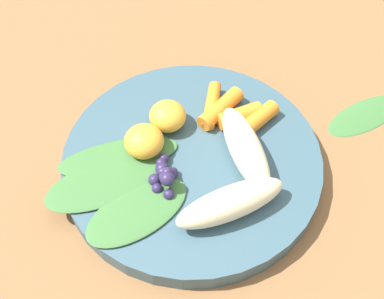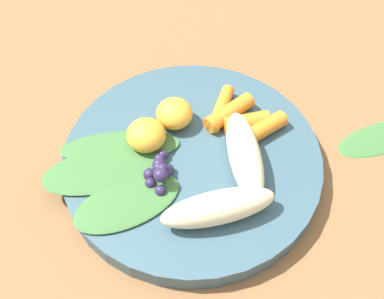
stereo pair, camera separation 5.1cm
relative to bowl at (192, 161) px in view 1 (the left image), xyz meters
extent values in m
plane|color=brown|center=(0.00, 0.00, -0.01)|extent=(2.40, 2.40, 0.00)
cylinder|color=#385666|center=(0.00, 0.00, 0.00)|extent=(0.28, 0.28, 0.02)
ellipsoid|color=beige|center=(0.03, -0.05, 0.03)|extent=(0.09, 0.11, 0.03)
ellipsoid|color=beige|center=(-0.03, -0.07, 0.03)|extent=(0.12, 0.08, 0.03)
ellipsoid|color=#F4A833|center=(-0.03, 0.04, 0.03)|extent=(0.04, 0.04, 0.03)
ellipsoid|color=#F4A833|center=(0.02, 0.05, 0.03)|extent=(0.04, 0.04, 0.03)
cylinder|color=orange|center=(0.08, -0.03, 0.02)|extent=(0.05, 0.02, 0.02)
cylinder|color=orange|center=(0.07, -0.01, 0.02)|extent=(0.05, 0.04, 0.02)
cylinder|color=orange|center=(0.07, 0.01, 0.02)|extent=(0.06, 0.02, 0.02)
cylinder|color=orange|center=(0.07, 0.02, 0.02)|extent=(0.06, 0.04, 0.01)
sphere|color=#2D234C|center=(-0.06, -0.01, 0.02)|extent=(0.01, 0.01, 0.01)
sphere|color=#2D234C|center=(-0.03, 0.02, 0.02)|extent=(0.01, 0.01, 0.01)
sphere|color=#2D234C|center=(-0.05, 0.01, 0.02)|extent=(0.01, 0.01, 0.01)
sphere|color=#2D234C|center=(-0.04, 0.01, 0.02)|extent=(0.01, 0.01, 0.01)
sphere|color=#2D234C|center=(-0.03, 0.00, 0.02)|extent=(0.01, 0.01, 0.01)
sphere|color=#2D234C|center=(-0.04, 0.00, 0.02)|extent=(0.01, 0.01, 0.01)
sphere|color=#2D234C|center=(-0.04, 0.00, 0.03)|extent=(0.01, 0.01, 0.01)
sphere|color=#2D234C|center=(-0.05, 0.00, 0.03)|extent=(0.01, 0.01, 0.01)
sphere|color=#2D234C|center=(-0.03, 0.02, 0.02)|extent=(0.01, 0.01, 0.01)
sphere|color=#2D234C|center=(-0.03, 0.00, 0.02)|extent=(0.01, 0.01, 0.01)
sphere|color=#2D234C|center=(-0.06, 0.00, 0.02)|extent=(0.01, 0.01, 0.01)
sphere|color=#2D234C|center=(-0.04, 0.01, 0.02)|extent=(0.01, 0.01, 0.01)
sphere|color=#2D234C|center=(-0.05, -0.01, 0.03)|extent=(0.01, 0.01, 0.01)
ellipsoid|color=#3D7038|center=(-0.05, 0.06, 0.01)|extent=(0.13, 0.11, 0.00)
ellipsoid|color=#3D7038|center=(-0.08, 0.05, 0.01)|extent=(0.15, 0.11, 0.00)
ellipsoid|color=#3D7038|center=(-0.09, 0.00, 0.01)|extent=(0.12, 0.09, 0.00)
ellipsoid|color=#3D7038|center=(0.19, -0.12, -0.01)|extent=(0.12, 0.08, 0.01)
camera|label=1|loc=(-0.24, -0.19, 0.43)|focal=44.55mm
camera|label=2|loc=(-0.21, -0.22, 0.43)|focal=44.55mm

